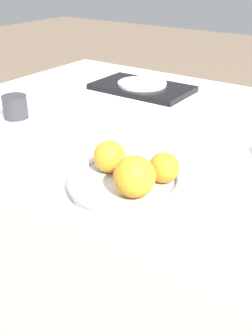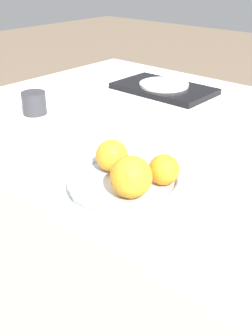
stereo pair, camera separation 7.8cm
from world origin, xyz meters
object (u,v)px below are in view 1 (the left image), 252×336
(serving_tray, at_px, (142,88))
(side_plate, at_px, (142,84))
(orange_1, at_px, (110,156))
(cup_0, at_px, (15,107))
(fruit_platter, at_px, (126,183))
(orange_0, at_px, (135,177))
(orange_2, at_px, (164,168))

(serving_tray, relative_size, side_plate, 1.98)
(orange_1, xyz_separation_m, side_plate, (-0.29, 0.58, -0.03))
(cup_0, bearing_deg, orange_1, -17.04)
(fruit_platter, height_order, orange_1, orange_1)
(fruit_platter, distance_m, cup_0, 0.53)
(fruit_platter, height_order, cup_0, cup_0)
(orange_1, xyz_separation_m, cup_0, (-0.45, 0.14, -0.02))
(fruit_platter, distance_m, serving_tray, 0.69)
(fruit_platter, height_order, orange_0, orange_0)
(orange_0, distance_m, cup_0, 0.58)
(fruit_platter, relative_size, cup_0, 3.29)
(serving_tray, bearing_deg, orange_1, -63.22)
(serving_tray, bearing_deg, fruit_platter, -59.93)
(cup_0, bearing_deg, serving_tray, 70.36)
(orange_2, xyz_separation_m, cup_0, (-0.57, 0.11, -0.02))
(orange_0, distance_m, orange_1, 0.11)
(orange_0, relative_size, orange_2, 1.30)
(fruit_platter, xyz_separation_m, serving_tray, (-0.34, 0.60, -0.01))
(orange_0, distance_m, orange_2, 0.08)
(fruit_platter, xyz_separation_m, orange_0, (0.05, -0.04, 0.05))
(serving_tray, bearing_deg, orange_0, -58.36)
(orange_1, height_order, side_plate, orange_1)
(orange_1, bearing_deg, orange_2, 13.23)
(orange_2, distance_m, serving_tray, 0.69)
(orange_1, relative_size, serving_tray, 0.20)
(orange_0, bearing_deg, fruit_platter, 140.55)
(orange_0, height_order, side_plate, orange_0)
(side_plate, relative_size, cup_0, 2.41)
(orange_0, xyz_separation_m, serving_tray, (-0.39, 0.63, -0.05))
(orange_1, bearing_deg, serving_tray, 116.78)
(orange_1, bearing_deg, side_plate, 116.78)
(orange_2, relative_size, serving_tray, 0.18)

